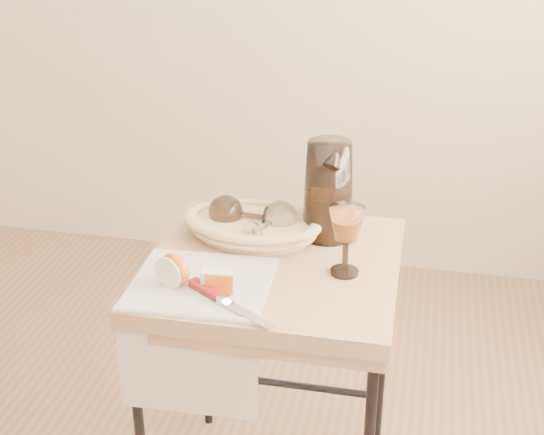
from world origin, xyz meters
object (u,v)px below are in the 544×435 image
(tea_towel, at_px, (201,283))
(pitcher, at_px, (328,190))
(apple_half, at_px, (175,269))
(side_table, at_px, (274,388))
(table_knife, at_px, (226,300))
(goblet_lying_a, at_px, (243,214))
(bread_basket, at_px, (253,228))
(wine_goblet, at_px, (346,241))
(goblet_lying_b, at_px, (269,223))

(tea_towel, height_order, pitcher, pitcher)
(pitcher, xyz_separation_m, apple_half, (-0.29, -0.31, -0.08))
(side_table, height_order, tea_towel, tea_towel)
(tea_towel, height_order, table_knife, table_knife)
(goblet_lying_a, height_order, apple_half, goblet_lying_a)
(bread_basket, xyz_separation_m, pitcher, (0.18, 0.05, 0.09))
(bread_basket, xyz_separation_m, table_knife, (0.02, -0.32, -0.01))
(bread_basket, bearing_deg, wine_goblet, -24.09)
(goblet_lying_a, xyz_separation_m, pitcher, (0.20, 0.04, 0.07))
(side_table, relative_size, table_knife, 3.05)
(wine_goblet, relative_size, apple_half, 2.10)
(pitcher, bearing_deg, goblet_lying_a, -147.10)
(goblet_lying_b, xyz_separation_m, table_knife, (-0.02, -0.30, -0.04))
(side_table, bearing_deg, pitcher, 56.92)
(goblet_lying_b, height_order, pitcher, pitcher)
(side_table, bearing_deg, bread_basket, 126.06)
(tea_towel, relative_size, table_knife, 1.26)
(bread_basket, xyz_separation_m, apple_half, (-0.11, -0.26, 0.01))
(wine_goblet, distance_m, apple_half, 0.38)
(side_table, distance_m, table_knife, 0.44)
(tea_towel, distance_m, apple_half, 0.07)
(wine_goblet, bearing_deg, goblet_lying_b, 151.03)
(goblet_lying_a, relative_size, goblet_lying_b, 1.06)
(goblet_lying_b, bearing_deg, table_knife, -157.74)
(goblet_lying_a, xyz_separation_m, apple_half, (-0.08, -0.27, -0.01))
(tea_towel, xyz_separation_m, pitcher, (0.23, 0.29, 0.12))
(apple_half, bearing_deg, goblet_lying_b, 82.03)
(tea_towel, bearing_deg, bread_basket, 74.10)
(goblet_lying_b, height_order, wine_goblet, wine_goblet)
(bread_basket, xyz_separation_m, goblet_lying_a, (-0.03, 0.01, 0.03))
(bread_basket, distance_m, wine_goblet, 0.28)
(goblet_lying_a, height_order, table_knife, goblet_lying_a)
(bread_basket, distance_m, apple_half, 0.28)
(side_table, height_order, pitcher, pitcher)
(pitcher, height_order, wine_goblet, pitcher)
(bread_basket, distance_m, table_knife, 0.32)
(goblet_lying_b, bearing_deg, bread_basket, 95.12)
(table_knife, bearing_deg, goblet_lying_a, 131.63)
(goblet_lying_a, height_order, goblet_lying_b, goblet_lying_a)
(side_table, xyz_separation_m, table_knife, (-0.05, -0.22, 0.38))
(goblet_lying_a, relative_size, apple_half, 1.82)
(wine_goblet, xyz_separation_m, apple_half, (-0.35, -0.13, -0.04))
(bread_basket, bearing_deg, goblet_lying_a, 157.06)
(goblet_lying_b, bearing_deg, pitcher, -34.82)
(apple_half, bearing_deg, table_knife, 0.23)
(goblet_lying_b, bearing_deg, goblet_lying_a, 93.29)
(pitcher, distance_m, apple_half, 0.43)
(tea_towel, xyz_separation_m, bread_basket, (0.06, 0.24, 0.02))
(tea_towel, distance_m, pitcher, 0.39)
(tea_towel, xyz_separation_m, goblet_lying_b, (0.10, 0.22, 0.05))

